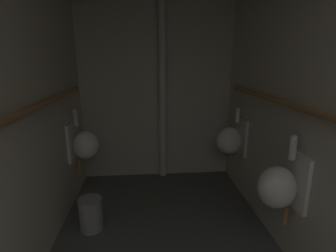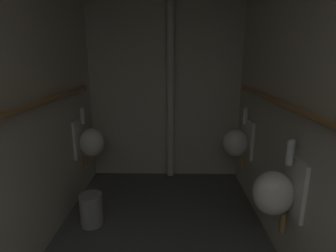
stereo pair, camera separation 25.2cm
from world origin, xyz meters
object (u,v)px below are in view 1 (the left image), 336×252
at_px(urinal_left_mid, 84,144).
at_px(urinal_right_far, 231,140).
at_px(urinal_right_mid, 280,186).
at_px(standpipe_back_wall, 163,89).
at_px(waste_bin, 91,214).

xyz_separation_m(urinal_left_mid, urinal_right_far, (1.74, 0.02, 0.00)).
bearing_deg(urinal_left_mid, urinal_right_mid, -33.94).
bearing_deg(urinal_right_mid, urinal_right_far, 90.00).
relative_size(standpipe_back_wall, waste_bin, 7.42).
height_order(standpipe_back_wall, waste_bin, standpipe_back_wall).
height_order(urinal_left_mid, waste_bin, urinal_left_mid).
distance_m(urinal_left_mid, urinal_right_far, 1.74).
relative_size(urinal_left_mid, standpipe_back_wall, 0.31).
bearing_deg(standpipe_back_wall, waste_bin, -124.70).
distance_m(urinal_left_mid, standpipe_back_wall, 1.21).
distance_m(urinal_left_mid, waste_bin, 0.82).
bearing_deg(urinal_left_mid, urinal_right_far, 0.69).
xyz_separation_m(standpipe_back_wall, waste_bin, (-0.78, -1.13, -1.08)).
distance_m(urinal_left_mid, urinal_right_mid, 2.10).
bearing_deg(waste_bin, urinal_right_far, 21.99).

